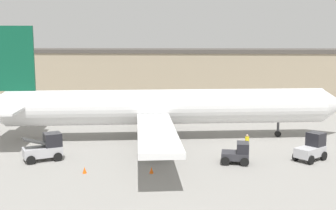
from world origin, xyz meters
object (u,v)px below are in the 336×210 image
Objects in this scene: pushback_tug at (237,153)px; safety_cone_far at (151,170)px; baggage_tug at (312,148)px; belt_loader_truck at (45,148)px; safety_cone_near at (85,170)px; ground_crew_worker at (247,143)px; airplane at (159,107)px.

pushback_tug reaches higher than safety_cone_far.
baggage_tug is 0.89× the size of belt_loader_truck.
belt_loader_truck is 7.06× the size of safety_cone_near.
ground_crew_worker is 16.56m from safety_cone_near.
airplane is 12.59× the size of baggage_tug.
pushback_tug is 8.35m from safety_cone_far.
baggage_tug is 7.24m from pushback_tug.
pushback_tug is at bearing 33.54° from ground_crew_worker.
belt_loader_truck is 6.07m from safety_cone_near.
pushback_tug is at bearing -56.92° from airplane.
airplane is 16.17× the size of pushback_tug.
belt_loader_truck is at bearing 141.88° from safety_cone_near.
baggage_tug is at bearing 118.60° from ground_crew_worker.
airplane is 78.84× the size of safety_cone_near.
ground_crew_worker is 3.34× the size of safety_cone_near.
airplane is 17.13m from baggage_tug.
safety_cone_far is (-7.52, -3.57, -0.64)m from pushback_tug.
baggage_tug is at bearing 17.38° from pushback_tug.
baggage_tug is at bearing -35.02° from airplane.
airplane is 14.47m from safety_cone_near.
belt_loader_truck is (-24.96, -1.82, 0.03)m from baggage_tug.
airplane is 13.17m from safety_cone_far.
belt_loader_truck is at bearing 162.36° from safety_cone_far.
safety_cone_far is at bearing -48.59° from belt_loader_truck.
belt_loader_truck is 1.45× the size of pushback_tug.
pushback_tug is at bearing -30.10° from belt_loader_truck.
pushback_tug is 4.88× the size of safety_cone_near.
belt_loader_truck is (-19.21, -4.28, 0.21)m from ground_crew_worker.
airplane is at bearing -66.89° from ground_crew_worker.
belt_loader_truck is at bearing 140.69° from baggage_tug.
pushback_tug reaches higher than ground_crew_worker.
baggage_tug reaches higher than ground_crew_worker.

